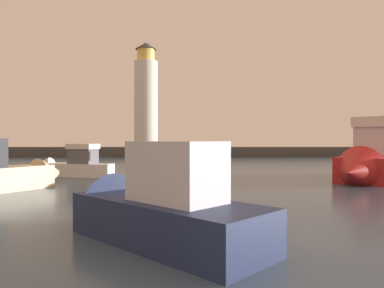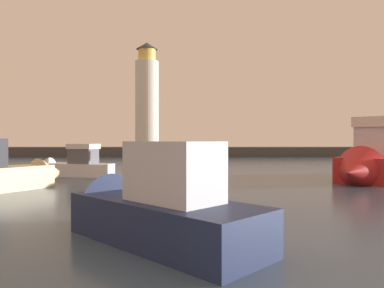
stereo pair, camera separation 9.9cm
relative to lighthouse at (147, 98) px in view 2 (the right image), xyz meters
The scene contains 7 objects.
ground_plane 28.56m from the lighthouse, 78.47° to the right, with size 220.00×220.00×0.00m, color #384C60.
breakwater 9.87m from the lighthouse, ahead, with size 81.18×5.32×1.45m, color #423F3D.
lighthouse is the anchor object (origin of this frame).
motorboat_0 38.51m from the lighthouse, 63.31° to the right, with size 7.85×8.66×4.47m.
motorboat_1 38.59m from the lighthouse, 94.69° to the right, with size 5.27×7.01×2.76m.
motorboat_2 31.43m from the lighthouse, 94.32° to the right, with size 6.32×3.41×2.51m.
motorboat_4 47.22m from the lighthouse, 84.36° to the right, with size 6.03×6.12×2.80m.
Camera 2 is at (0.28, -2.39, 2.45)m, focal length 34.06 mm.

